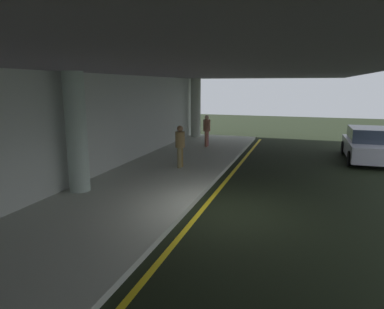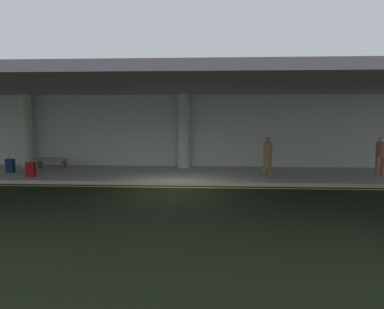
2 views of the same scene
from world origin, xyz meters
TOP-DOWN VIEW (x-y plane):
  - ground_plane at (0.00, 0.00)m, footprint 60.00×60.00m
  - sidewalk at (0.00, 3.10)m, footprint 26.00×4.20m
  - lane_stripe_yellow at (0.00, 0.69)m, footprint 26.00×0.14m
  - support_column_center at (0.00, 4.69)m, footprint 0.63×0.63m
  - support_column_right_mid at (12.00, 4.69)m, footprint 0.63×0.63m
  - ceiling_overhang at (0.00, 2.60)m, footprint 28.00×13.20m
  - terminal_back_wall at (0.00, 5.35)m, footprint 26.00×0.30m
  - car_silver at (8.32, -4.69)m, footprint 4.10×1.92m
  - traveler_with_luggage at (8.77, 3.05)m, footprint 0.38×0.38m
  - person_waiting_for_ride at (3.83, 2.76)m, footprint 0.38×0.38m

SIDE VIEW (x-z plane):
  - ground_plane at x=0.00m, z-range 0.00..0.00m
  - lane_stripe_yellow at x=0.00m, z-range 0.00..0.01m
  - sidewalk at x=0.00m, z-range 0.00..0.15m
  - car_silver at x=8.32m, z-range -0.04..1.46m
  - traveler_with_luggage at x=8.77m, z-range 0.27..1.95m
  - person_waiting_for_ride at x=3.83m, z-range 0.27..1.95m
  - terminal_back_wall at x=0.00m, z-range 0.00..3.80m
  - support_column_center at x=0.00m, z-range 0.15..3.80m
  - support_column_right_mid at x=12.00m, z-range 0.15..3.80m
  - ceiling_overhang at x=0.00m, z-range 3.80..4.10m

